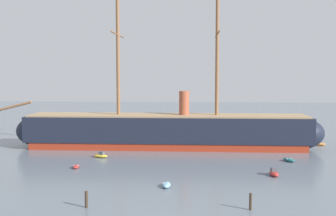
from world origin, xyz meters
TOP-DOWN VIEW (x-y plane):
  - tall_ship at (-2.68, 48.06)m, footprint 74.95×15.04m
  - dinghy_near_centre at (-0.62, 15.72)m, footprint 1.24×2.80m
  - dinghy_mid_left at (-17.27, 26.87)m, footprint 1.35×2.55m
  - motorboat_mid_right at (16.31, 23.58)m, footprint 1.55×3.17m
  - motorboat_alongside_bow at (-15.02, 36.29)m, footprint 3.18×2.06m
  - dinghy_alongside_stern at (21.19, 34.84)m, footprint 2.54×3.07m
  - dinghy_far_right at (32.37, 53.53)m, footprint 2.54×1.27m
  - mooring_piling_nearest at (10.28, 6.13)m, footprint 0.34×0.34m
  - mooring_piling_left_pair at (-9.85, 5.72)m, footprint 0.38×0.38m

SIDE VIEW (x-z plane):
  - dinghy_mid_left at x=-17.27m, z-range 0.00..0.58m
  - dinghy_far_right at x=32.37m, z-range 0.00..0.58m
  - dinghy_near_centre at x=-0.62m, z-range 0.00..0.66m
  - dinghy_alongside_stern at x=21.19m, z-range 0.00..0.67m
  - motorboat_alongside_bow at x=-15.02m, z-range -0.18..1.05m
  - motorboat_mid_right at x=16.31m, z-range -0.19..1.10m
  - mooring_piling_left_pair at x=-9.85m, z-range 0.00..2.06m
  - mooring_piling_nearest at x=10.28m, z-range 0.00..2.07m
  - tall_ship at x=-2.68m, z-range -14.17..21.92m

